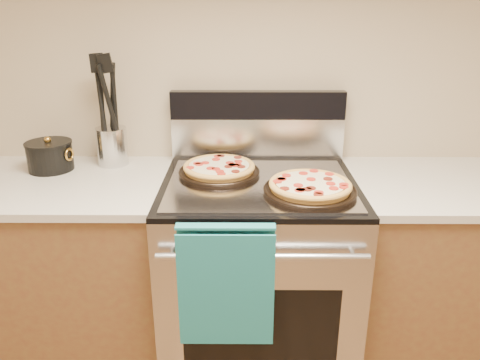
{
  "coord_description": "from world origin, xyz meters",
  "views": [
    {
      "loc": [
        -0.07,
        -0.06,
        1.58
      ],
      "look_at": [
        -0.08,
        1.55,
        0.96
      ],
      "focal_mm": 35.0,
      "sensor_mm": 36.0,
      "label": 1
    }
  ],
  "objects_px": {
    "range_body": "(258,284)",
    "saucepan": "(50,157)",
    "pepperoni_pizza_back": "(219,169)",
    "utensil_crock": "(112,146)",
    "pepperoni_pizza_front": "(310,187)"
  },
  "relations": [
    {
      "from": "pepperoni_pizza_front",
      "to": "saucepan",
      "type": "bearing_deg",
      "value": 164.5
    },
    {
      "from": "range_body",
      "to": "pepperoni_pizza_front",
      "type": "xyz_separation_m",
      "value": [
        0.18,
        -0.13,
        0.5
      ]
    },
    {
      "from": "range_body",
      "to": "saucepan",
      "type": "distance_m",
      "value": 1.03
    },
    {
      "from": "saucepan",
      "to": "pepperoni_pizza_front",
      "type": "bearing_deg",
      "value": -15.5
    },
    {
      "from": "pepperoni_pizza_back",
      "to": "saucepan",
      "type": "height_order",
      "value": "saucepan"
    },
    {
      "from": "saucepan",
      "to": "range_body",
      "type": "bearing_deg",
      "value": -10.55
    },
    {
      "from": "range_body",
      "to": "pepperoni_pizza_back",
      "type": "height_order",
      "value": "pepperoni_pizza_back"
    },
    {
      "from": "pepperoni_pizza_back",
      "to": "utensil_crock",
      "type": "height_order",
      "value": "utensil_crock"
    },
    {
      "from": "utensil_crock",
      "to": "saucepan",
      "type": "relative_size",
      "value": 0.89
    },
    {
      "from": "range_body",
      "to": "saucepan",
      "type": "relative_size",
      "value": 4.87
    },
    {
      "from": "pepperoni_pizza_front",
      "to": "utensil_crock",
      "type": "bearing_deg",
      "value": 155.56
    },
    {
      "from": "utensil_crock",
      "to": "saucepan",
      "type": "height_order",
      "value": "utensil_crock"
    },
    {
      "from": "pepperoni_pizza_front",
      "to": "saucepan",
      "type": "xyz_separation_m",
      "value": [
        -1.06,
        0.29,
        0.02
      ]
    },
    {
      "from": "range_body",
      "to": "saucepan",
      "type": "bearing_deg",
      "value": 169.45
    },
    {
      "from": "pepperoni_pizza_front",
      "to": "utensil_crock",
      "type": "xyz_separation_m",
      "value": [
        -0.81,
        0.37,
        0.04
      ]
    }
  ]
}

